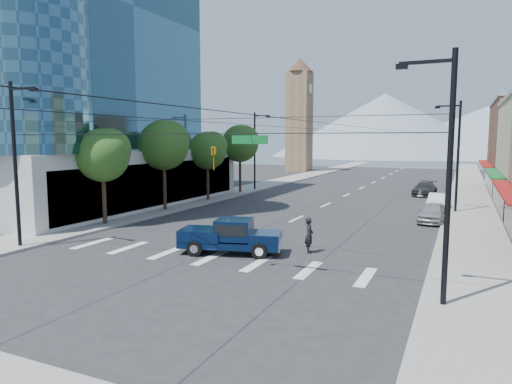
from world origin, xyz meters
The scene contains 19 objects.
ground centered at (0.00, 0.00, 0.00)m, with size 160.00×160.00×0.00m, color #28282B.
sidewalk_left centered at (-12.00, 40.00, 0.07)m, with size 4.00×120.00×0.15m, color gray.
sidewalk_right centered at (12.00, 40.00, 0.07)m, with size 4.00×120.00×0.15m, color gray.
office_tower centered at (-26.26, 13.85, 14.45)m, with size 29.50×27.00×30.00m.
clock_tower centered at (-16.50, 62.00, 10.64)m, with size 4.80×4.80×20.40m.
mountain_left centered at (-15.00, 150.00, 11.00)m, with size 80.00×80.00×22.00m, color gray.
mountain_right centered at (20.00, 160.00, 9.00)m, with size 90.00×90.00×18.00m, color gray.
tree_near centered at (-11.07, 6.10, 4.99)m, with size 3.65×3.64×6.71m.
tree_midnear centered at (-11.07, 13.10, 5.59)m, with size 4.09×4.09×7.52m.
tree_midfar centered at (-11.07, 20.10, 4.99)m, with size 3.65×3.64×6.71m.
tree_far centered at (-11.07, 27.10, 5.59)m, with size 4.09×4.09×7.52m.
signal_rig centered at (0.19, -1.00, 4.64)m, with size 21.80×0.20×9.00m.
lamp_pole_nw centered at (-10.67, 30.00, 4.94)m, with size 2.00×0.25×9.00m.
lamp_pole_ne centered at (10.67, 22.00, 4.94)m, with size 2.00×0.25×9.00m.
pickup_truck centered at (0.27, 2.79, 0.95)m, with size 5.68×3.22×1.82m.
pedestrian centered at (4.01, 4.63, 0.94)m, with size 0.69×0.45×1.89m, color black.
parked_car_near centered at (9.40, 16.71, 0.71)m, with size 1.69×4.19×1.43m, color #A4A5A9.
parked_car_mid centered at (9.40, 23.14, 0.70)m, with size 1.48×4.23×1.39m, color white.
parked_car_far centered at (7.60, 33.31, 0.71)m, with size 2.00×4.91×1.42m, color #2D2C2F.
Camera 1 is at (11.23, -17.98, 5.98)m, focal length 32.00 mm.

